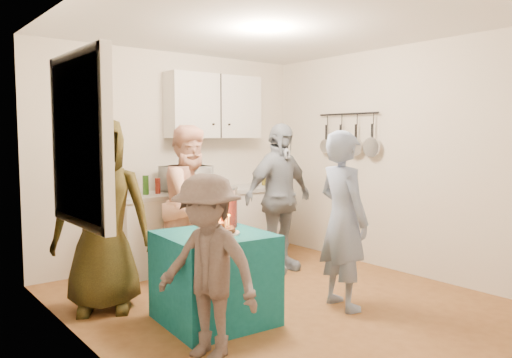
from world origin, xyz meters
TOP-DOWN VIEW (x-y plane):
  - floor at (0.00, 0.00)m, footprint 4.00×4.00m
  - ceiling at (0.00, 0.00)m, footprint 4.00×4.00m
  - back_wall at (0.00, 2.00)m, footprint 3.60×3.60m
  - left_wall at (-1.80, 0.00)m, footprint 4.00×4.00m
  - right_wall at (1.80, 0.00)m, footprint 4.00×4.00m
  - window_night at (-1.77, 0.30)m, footprint 0.04×1.00m
  - counter at (0.20, 1.70)m, footprint 2.20×0.58m
  - countertop at (0.20, 1.70)m, footprint 2.24×0.62m
  - upper_cabinet at (0.50, 1.85)m, footprint 1.30×0.30m
  - pot_rack at (1.72, 0.70)m, footprint 0.12×1.00m
  - microwave at (-0.01, 1.70)m, footprint 0.56×0.38m
  - party_table at (-0.76, -0.05)m, footprint 0.91×0.91m
  - donut_cake at (-0.76, -0.09)m, footprint 0.38×0.38m
  - punch_jar at (-0.52, 0.13)m, footprint 0.22×0.22m
  - man_birthday at (0.36, -0.48)m, footprint 0.48×0.65m
  - woman_back_left at (-1.40, 0.81)m, footprint 1.02×0.89m
  - woman_back_center at (-0.29, 1.10)m, footprint 0.99×0.88m
  - woman_back_right at (0.72, 0.83)m, footprint 1.04×0.51m
  - child_near_left at (-1.19, -0.60)m, footprint 0.74×0.96m

SIDE VIEW (x-z plane):
  - floor at x=0.00m, z-range 0.00..0.00m
  - party_table at x=-0.76m, z-range 0.00..0.76m
  - counter at x=0.20m, z-range 0.00..0.86m
  - child_near_left at x=-1.19m, z-range 0.00..1.32m
  - man_birthday at x=0.36m, z-range 0.00..1.63m
  - woman_back_center at x=-0.29m, z-range 0.00..1.69m
  - donut_cake at x=-0.76m, z-range 0.76..0.94m
  - woman_back_right at x=0.72m, z-range 0.00..1.72m
  - woman_back_left at x=-1.40m, z-range 0.00..1.76m
  - countertop at x=0.20m, z-range 0.86..0.91m
  - punch_jar at x=-0.52m, z-range 0.76..1.10m
  - microwave at x=-0.01m, z-range 0.91..1.22m
  - back_wall at x=0.00m, z-range 1.30..1.30m
  - left_wall at x=-1.80m, z-range 1.30..1.30m
  - right_wall at x=1.80m, z-range 1.30..1.30m
  - window_night at x=-1.77m, z-range 0.95..2.15m
  - pot_rack at x=1.72m, z-range 1.30..1.90m
  - upper_cabinet at x=0.50m, z-range 1.55..2.35m
  - ceiling at x=0.00m, z-range 2.60..2.60m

